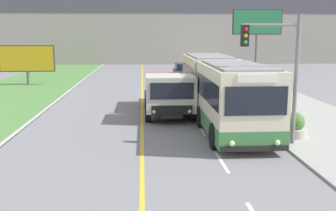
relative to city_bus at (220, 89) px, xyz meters
The scene contains 10 objects.
city_bus is the anchor object (origin of this frame).
dump_truck 2.76m from the city_bus, 157.69° to the left, with size 2.55×6.74×2.30m.
car_distant 19.70m from the city_bus, 89.50° to the left, with size 1.80×4.30×1.45m.
traffic_light_mast 5.24m from the city_bus, 74.93° to the right, with size 2.28×0.32×5.09m.
billboard_large 18.76m from the city_bus, 68.38° to the left, with size 4.66×0.24×6.58m.
billboard_small 20.19m from the city_bus, 132.91° to the left, with size 4.65×0.24×3.40m.
planter_round_near 4.69m from the city_bus, 57.89° to the right, with size 1.03×1.03×1.06m.
planter_round_second 2.75m from the city_bus, ahead, with size 1.04×1.04×1.07m.
planter_round_third 4.99m from the city_bus, 60.68° to the left, with size 1.07×1.07×1.14m.
planter_round_far 8.69m from the city_bus, 74.59° to the left, with size 1.10×1.10×1.14m.
Camera 1 is at (0.06, -0.50, 4.36)m, focal length 42.00 mm.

